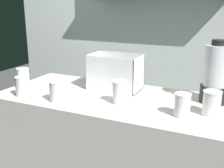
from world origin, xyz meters
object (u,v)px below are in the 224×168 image
(juice_cup_orange_far_left, at_px, (23,79))
(juice_cup_beet_far_right, at_px, (182,106))
(carrot_display_bin, at_px, (115,78))
(juice_cup_carrot_rightmost, at_px, (212,105))
(juice_cup_pomegranate_left, at_px, (23,87))
(juice_cup_orange_right, at_px, (119,94))
(juice_cup_mango_middle, at_px, (57,93))
(blender_pitcher, at_px, (215,76))

(juice_cup_orange_far_left, height_order, juice_cup_beet_far_right, juice_cup_orange_far_left)
(carrot_display_bin, relative_size, juice_cup_carrot_rightmost, 2.61)
(juice_cup_pomegranate_left, distance_m, juice_cup_orange_right, 0.60)
(carrot_display_bin, xyz_separation_m, juice_cup_mango_middle, (-0.20, -0.36, -0.02))
(blender_pitcher, relative_size, juice_cup_orange_right, 2.72)
(carrot_display_bin, bearing_deg, juice_cup_carrot_rightmost, -17.84)
(juice_cup_mango_middle, bearing_deg, juice_cup_carrot_rightmost, 10.90)
(carrot_display_bin, bearing_deg, juice_cup_pomegranate_left, -140.11)
(juice_cup_orange_right, height_order, juice_cup_beet_far_right, juice_cup_orange_right)
(blender_pitcher, relative_size, juice_cup_pomegranate_left, 2.95)
(blender_pitcher, height_order, juice_cup_orange_far_left, blender_pitcher)
(carrot_display_bin, bearing_deg, blender_pitcher, 0.24)
(blender_pitcher, distance_m, juice_cup_orange_right, 0.55)
(carrot_display_bin, bearing_deg, juice_cup_orange_right, -60.43)
(juice_cup_pomegranate_left, height_order, juice_cup_carrot_rightmost, juice_cup_carrot_rightmost)
(carrot_display_bin, height_order, juice_cup_pomegranate_left, carrot_display_bin)
(blender_pitcher, bearing_deg, carrot_display_bin, -179.76)
(juice_cup_pomegranate_left, relative_size, juice_cup_carrot_rightmost, 0.95)
(blender_pitcher, bearing_deg, juice_cup_carrot_rightmost, -86.25)
(juice_cup_mango_middle, relative_size, juice_cup_carrot_rightmost, 0.93)
(carrot_display_bin, distance_m, juice_cup_pomegranate_left, 0.58)
(carrot_display_bin, height_order, juice_cup_carrot_rightmost, carrot_display_bin)
(juice_cup_carrot_rightmost, bearing_deg, juice_cup_mango_middle, -169.10)
(blender_pitcher, bearing_deg, juice_cup_mango_middle, -155.94)
(juice_cup_carrot_rightmost, bearing_deg, juice_cup_beet_far_right, -149.24)
(juice_cup_mango_middle, bearing_deg, blender_pitcher, 24.06)
(blender_pitcher, xyz_separation_m, juice_cup_orange_far_left, (-1.18, -0.24, -0.10))
(carrot_display_bin, xyz_separation_m, blender_pitcher, (0.62, 0.00, 0.09))
(juice_cup_pomegranate_left, xyz_separation_m, juice_cup_beet_far_right, (0.95, 0.09, -0.00))
(juice_cup_beet_far_right, distance_m, juice_cup_carrot_rightmost, 0.15)
(blender_pitcher, xyz_separation_m, juice_cup_carrot_rightmost, (0.01, -0.21, -0.10))
(juice_cup_orange_far_left, distance_m, juice_cup_pomegranate_left, 0.18)
(juice_cup_orange_far_left, height_order, juice_cup_mango_middle, juice_cup_orange_far_left)
(juice_cup_orange_right, distance_m, juice_cup_carrot_rightmost, 0.49)
(blender_pitcher, relative_size, juice_cup_beet_far_right, 3.00)
(juice_cup_orange_far_left, relative_size, juice_cup_carrot_rightmost, 1.03)
(juice_cup_pomegranate_left, bearing_deg, juice_cup_beet_far_right, 5.63)
(carrot_display_bin, bearing_deg, juice_cup_orange_far_left, -157.56)
(juice_cup_orange_right, bearing_deg, blender_pitcher, 27.40)
(blender_pitcher, bearing_deg, juice_cup_beet_far_right, -112.52)
(carrot_display_bin, relative_size, juice_cup_beet_far_right, 2.78)
(juice_cup_orange_far_left, bearing_deg, juice_cup_pomegranate_left, -49.55)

